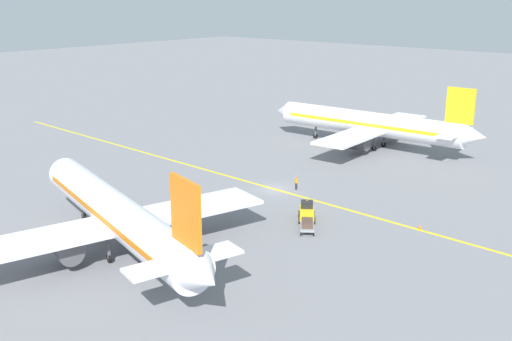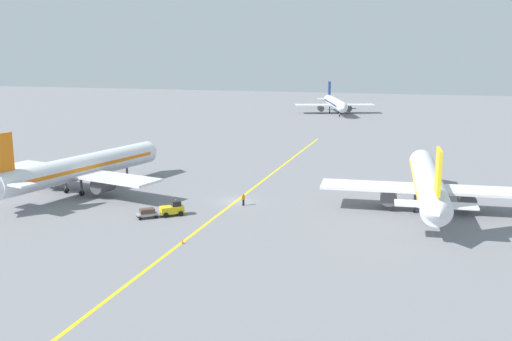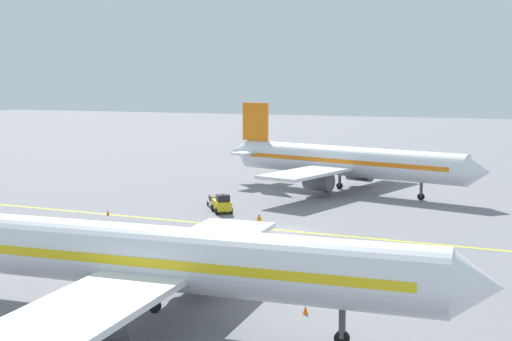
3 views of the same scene
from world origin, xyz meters
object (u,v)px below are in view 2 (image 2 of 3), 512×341
Objects in this scene: baggage_cart_trailing at (147,212)px; ground_crew_worker at (243,199)px; airplane_adjacent_stand at (428,183)px; baggage_tug_white at (172,209)px; traffic_cone_mid_apron at (393,194)px; airplane_distant_taxiing at (335,103)px; traffic_cone_near_nose at (182,241)px; airplane_at_gate at (80,168)px.

ground_crew_worker is (10.15, 9.08, 0.15)m from baggage_cart_trailing.
airplane_adjacent_stand reaches higher than baggage_cart_trailing.
traffic_cone_mid_apron is (27.32, 17.84, -0.63)m from baggage_tug_white.
traffic_cone_mid_apron is at bearing -77.98° from airplane_distant_taxiing.
baggage_cart_trailing reaches higher than traffic_cone_mid_apron.
baggage_tug_white is at bearing -160.80° from airplane_adjacent_stand.
traffic_cone_near_nose is (-2.09, -17.35, -0.63)m from ground_crew_worker.
ground_crew_worker reaches higher than traffic_cone_near_nose.
airplane_at_gate is at bearing -101.27° from airplane_distant_taxiing.
baggage_cart_trailing is at bearing -138.18° from ground_crew_worker.
airplane_distant_taxiing is 116.12m from ground_crew_worker.
airplane_adjacent_stand is 10.76× the size of baggage_tug_white.
traffic_cone_mid_apron is (45.36, 9.68, -3.43)m from airplane_at_gate.
airplane_at_gate reaches higher than traffic_cone_mid_apron.
baggage_cart_trailing is at bearing 134.27° from traffic_cone_near_nose.
baggage_cart_trailing is (-7.52, -125.15, -2.58)m from airplane_distant_taxiing.
baggage_tug_white is at bearing 36.94° from baggage_cart_trailing.
airplane_distant_taxiing is at bearing 87.73° from baggage_tug_white.
traffic_cone_near_nose and traffic_cone_mid_apron have the same top height.
traffic_cone_near_nose is at bearing -62.10° from baggage_tug_white.
traffic_cone_near_nose is 35.62m from traffic_cone_mid_apron.
airplane_adjacent_stand reaches higher than ground_crew_worker.
airplane_adjacent_stand is at bearing 19.20° from baggage_tug_white.
traffic_cone_mid_apron is (21.89, 28.10, 0.00)m from traffic_cone_near_nose.
airplane_distant_taxiing is 125.40m from baggage_cart_trailing.
baggage_tug_white is at bearing -92.27° from airplane_distant_taxiing.
baggage_cart_trailing is 11.56m from traffic_cone_near_nose.
traffic_cone_near_nose is 1.00× the size of traffic_cone_mid_apron.
ground_crew_worker is (2.63, -116.07, -2.43)m from airplane_distant_taxiing.
traffic_cone_mid_apron is at bearing 12.05° from airplane_at_gate.
airplane_adjacent_stand is at bearing -76.47° from airplane_distant_taxiing.
airplane_at_gate is 12.00× the size of baggage_cart_trailing.
baggage_tug_white is 32.64m from traffic_cone_mid_apron.
airplane_at_gate is 1.12× the size of airplane_distant_taxiing.
airplane_adjacent_stand is 37.00m from baggage_cart_trailing.
airplane_at_gate is 117.27m from airplane_distant_taxiing.
traffic_cone_mid_apron is at bearing 33.15° from baggage_tug_white.
airplane_adjacent_stand is 24.82m from ground_crew_worker.
airplane_at_gate is at bearing 177.61° from ground_crew_worker.
airplane_distant_taxiing is 123.29m from baggage_tug_white.
traffic_cone_mid_apron is at bearing 123.85° from airplane_adjacent_stand.
ground_crew_worker is (25.55, -1.06, -2.80)m from airplane_at_gate.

